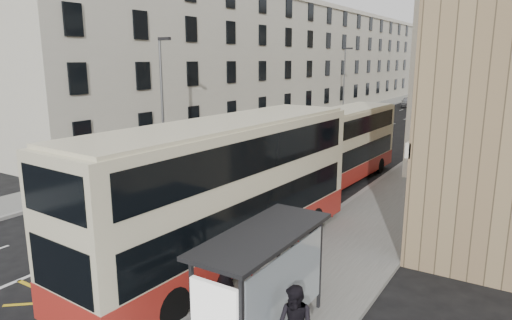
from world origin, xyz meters
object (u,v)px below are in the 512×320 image
Objects in this scene: pedestrian_far at (294,275)px; car_dark at (415,100)px; bus_shelter at (260,268)px; car_silver at (407,102)px; car_red at (463,104)px; white_van at (342,117)px; pedestrian_near at (225,276)px; street_lamp_near at (163,96)px; street_lamp_far at (345,79)px; double_decker_front at (227,192)px; double_decker_rear at (342,146)px.

pedestrian_far reaches higher than car_dark.
bus_shelter reaches higher than car_silver.
white_van is at bearing 55.23° from car_red.
pedestrian_near is 61.13m from car_red.
street_lamp_near is 26.06m from white_van.
pedestrian_near is at bearing 77.39° from car_red.
street_lamp_near reaches higher than car_silver.
pedestrian_far is 63.11m from car_dark.
street_lamp_far is at bearing -117.79° from car_dark.
street_lamp_near reaches higher than pedestrian_near.
pedestrian_far reaches higher than car_silver.
double_decker_front is at bearing -102.26° from car_dark.
pedestrian_far reaches higher than pedestrian_near.
white_van is (-13.15, 38.12, -1.35)m from bus_shelter.
car_silver is at bearing -93.25° from pedestrian_near.
car_dark is at bearing 86.66° from street_lamp_near.
bus_shelter is at bearing -92.39° from car_silver.
car_dark is (3.02, 21.76, -4.00)m from street_lamp_far.
pedestrian_near is (2.31, -14.39, -1.18)m from double_decker_rear.
double_decker_front is 7.88× the size of pedestrian_near.
street_lamp_far is 40.40m from double_decker_front.
double_decker_rear is 1.85× the size of white_van.
pedestrian_far is at bearing -92.17° from car_silver.
bus_shelter is at bearing 126.06° from pedestrian_far.
white_van reaches higher than car_silver.
car_red is (-2.67, 61.07, -0.29)m from pedestrian_near.
double_decker_rear reaches higher than car_dark.
street_lamp_near reaches higher than pedestrian_far.
double_decker_rear is at bearing 95.84° from double_decker_front.
car_dark is 0.86× the size of car_red.
pedestrian_far is 0.45× the size of car_dark.
double_decker_front reaches higher than car_silver.
street_lamp_far is 22.64m from car_red.
bus_shelter is 2.69× the size of pedestrian_near.
pedestrian_far is (4.00, -13.46, -1.09)m from double_decker_rear.
street_lamp_far is 43.34m from pedestrian_near.
white_van is at bearing -113.14° from car_dark.
pedestrian_far is 60.29m from car_red.
street_lamp_near and street_lamp_far have the same top height.
pedestrian_far is at bearing -58.85° from white_van.
car_red is at bearing 94.18° from bus_shelter.
car_silver is 4.05m from car_dark.
street_lamp_far reaches higher than car_red.
double_decker_rear is 2.71× the size of car_dark.
double_decker_front is at bearing 134.51° from bus_shelter.
street_lamp_near is 1.78× the size of car_red.
double_decker_front is at bearing 6.92° from pedestrian_far.
double_decker_rear is (10.51, 3.16, -2.52)m from street_lamp_near.
white_van is (1.54, -4.27, -3.85)m from street_lamp_far.
double_decker_front is 35.85m from white_van.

